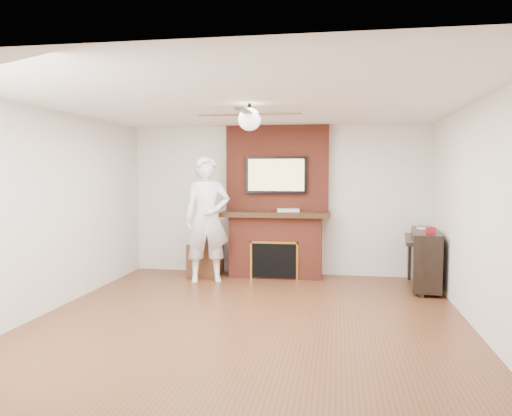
% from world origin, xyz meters
% --- Properties ---
extents(room_shell, '(5.36, 5.86, 2.86)m').
position_xyz_m(room_shell, '(0.00, 0.00, 1.25)').
color(room_shell, '#542D18').
rests_on(room_shell, ground).
extents(fireplace, '(1.78, 0.64, 2.50)m').
position_xyz_m(fireplace, '(0.00, 2.55, 1.00)').
color(fireplace, maroon).
rests_on(fireplace, ground).
extents(tv, '(1.00, 0.08, 0.60)m').
position_xyz_m(tv, '(0.00, 2.50, 1.68)').
color(tv, black).
rests_on(tv, fireplace).
extents(ceiling_fan, '(1.21, 1.21, 0.31)m').
position_xyz_m(ceiling_fan, '(-0.00, 0.00, 2.33)').
color(ceiling_fan, black).
rests_on(ceiling_fan, room_shell).
extents(person, '(0.84, 0.68, 1.97)m').
position_xyz_m(person, '(-1.02, 1.92, 0.99)').
color(person, white).
rests_on(person, ground).
extents(side_table, '(0.59, 0.59, 0.63)m').
position_xyz_m(side_table, '(-1.20, 2.48, 0.29)').
color(side_table, '#583119').
rests_on(side_table, ground).
extents(piano, '(0.62, 1.35, 0.95)m').
position_xyz_m(piano, '(2.29, 2.00, 0.46)').
color(piano, black).
rests_on(piano, ground).
extents(cable_box, '(0.38, 0.25, 0.05)m').
position_xyz_m(cable_box, '(0.20, 2.45, 1.11)').
color(cable_box, silver).
rests_on(cable_box, fireplace).
extents(candle_orange, '(0.07, 0.07, 0.11)m').
position_xyz_m(candle_orange, '(-0.21, 2.30, 0.05)').
color(candle_orange, orange).
rests_on(candle_orange, ground).
extents(candle_green, '(0.06, 0.06, 0.10)m').
position_xyz_m(candle_green, '(-0.05, 2.35, 0.05)').
color(candle_green, '#316E2C').
rests_on(candle_green, ground).
extents(candle_cream, '(0.08, 0.08, 0.10)m').
position_xyz_m(candle_cream, '(0.00, 2.30, 0.05)').
color(candle_cream, '#F6F2C4').
rests_on(candle_cream, ground).
extents(candle_blue, '(0.06, 0.06, 0.07)m').
position_xyz_m(candle_blue, '(0.23, 2.36, 0.04)').
color(candle_blue, teal).
rests_on(candle_blue, ground).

